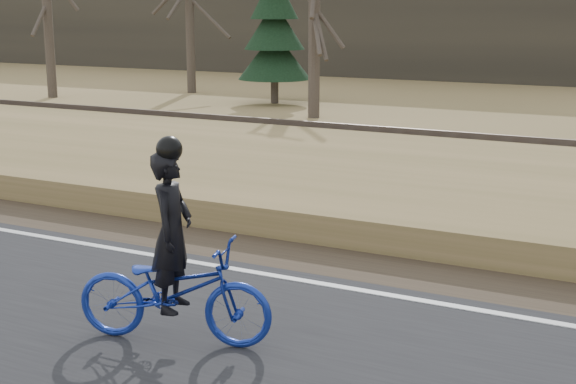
% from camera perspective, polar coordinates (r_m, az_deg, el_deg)
% --- Properties ---
extents(ground, '(120.00, 120.00, 0.00)m').
position_cam_1_polar(ground, '(12.51, -18.46, -3.40)').
color(ground, '#987B4D').
rests_on(ground, ground).
extents(edge_line, '(120.00, 0.12, 0.01)m').
position_cam_1_polar(edge_line, '(12.63, -17.84, -2.90)').
color(edge_line, silver).
rests_on(edge_line, road).
extents(shoulder, '(120.00, 1.60, 0.04)m').
position_cam_1_polar(shoulder, '(13.34, -14.83, -2.06)').
color(shoulder, '#473A2B').
rests_on(shoulder, ground).
extents(embankment, '(120.00, 5.00, 0.44)m').
position_cam_1_polar(embankment, '(15.58, -7.56, 1.18)').
color(embankment, '#987B4D').
rests_on(embankment, ground).
extents(ballast, '(120.00, 3.00, 0.45)m').
position_cam_1_polar(ballast, '(18.77, -0.99, 3.34)').
color(ballast, slate).
rests_on(ballast, ground).
extents(railroad, '(120.00, 2.40, 0.29)m').
position_cam_1_polar(railroad, '(18.72, -1.00, 4.25)').
color(railroad, black).
rests_on(railroad, ballast).
extents(treeline_backdrop, '(120.00, 4.00, 6.00)m').
position_cam_1_polar(treeline_backdrop, '(39.31, 14.55, 12.10)').
color(treeline_backdrop, '#383328').
rests_on(treeline_backdrop, ground).
extents(cyclist, '(2.15, 1.20, 2.12)m').
position_cam_1_polar(cyclist, '(8.19, -8.14, -6.13)').
color(cyclist, navy).
rests_on(cyclist, road).
extents(bare_tree_near_left, '(0.36, 0.36, 5.97)m').
position_cam_1_polar(bare_tree_near_left, '(24.93, 1.89, 12.12)').
color(bare_tree_near_left, '#50463B').
rests_on(bare_tree_near_left, ground).
extents(conifer, '(2.60, 2.60, 5.68)m').
position_cam_1_polar(conifer, '(28.79, -0.98, 11.67)').
color(conifer, '#50463B').
rests_on(conifer, ground).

